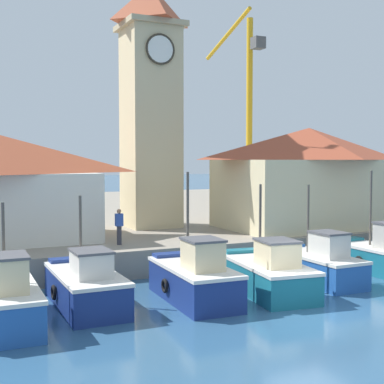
# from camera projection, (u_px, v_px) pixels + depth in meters

# --- Properties ---
(ground_plane) EXTENTS (300.00, 300.00, 0.00)m
(ground_plane) POSITION_uv_depth(u_px,v_px,m) (311.00, 313.00, 17.58)
(ground_plane) COLOR #2D567A
(quay_wharf) EXTENTS (120.00, 40.00, 1.21)m
(quay_wharf) POSITION_uv_depth(u_px,v_px,m) (95.00, 216.00, 42.08)
(quay_wharf) COLOR gray
(quay_wharf) RESTS_ON ground
(fishing_boat_far_left) EXTENTS (1.98, 4.81, 3.72)m
(fishing_boat_far_left) POSITION_uv_depth(u_px,v_px,m) (6.00, 300.00, 16.30)
(fishing_boat_far_left) COLOR #2356A8
(fishing_boat_far_left) RESTS_ON ground
(fishing_boat_left_outer) EXTENTS (2.08, 4.87, 3.81)m
(fishing_boat_left_outer) POSITION_uv_depth(u_px,v_px,m) (86.00, 286.00, 18.29)
(fishing_boat_left_outer) COLOR navy
(fishing_boat_left_outer) RESTS_ON ground
(fishing_boat_left_inner) EXTENTS (2.16, 4.68, 4.61)m
(fishing_boat_left_inner) POSITION_uv_depth(u_px,v_px,m) (194.00, 279.00, 19.06)
(fishing_boat_left_inner) COLOR navy
(fishing_boat_left_inner) RESTS_ON ground
(fishing_boat_mid_left) EXTENTS (2.68, 5.13, 4.11)m
(fishing_boat_mid_left) POSITION_uv_depth(u_px,v_px,m) (267.00, 274.00, 20.20)
(fishing_boat_mid_left) COLOR #196B7F
(fishing_boat_mid_left) RESTS_ON ground
(fishing_boat_center) EXTENTS (1.94, 4.58, 4.00)m
(fishing_boat_center) POSITION_uv_depth(u_px,v_px,m) (317.00, 264.00, 22.04)
(fishing_boat_center) COLOR #2356A8
(fishing_boat_center) RESTS_ON ground
(fishing_boat_mid_right) EXTENTS (2.02, 4.60, 4.56)m
(fishing_boat_mid_right) POSITION_uv_depth(u_px,v_px,m) (380.00, 256.00, 23.82)
(fishing_boat_mid_right) COLOR #196B7F
(fishing_boat_mid_right) RESTS_ON ground
(clock_tower) EXTENTS (3.34, 3.34, 15.27)m
(clock_tower) POSITION_uv_depth(u_px,v_px,m) (151.00, 100.00, 30.27)
(clock_tower) COLOR beige
(clock_tower) RESTS_ON quay_wharf
(warehouse_right) EXTENTS (10.06, 6.27, 5.63)m
(warehouse_right) POSITION_uv_depth(u_px,v_px,m) (309.00, 176.00, 30.36)
(warehouse_right) COLOR beige
(warehouse_right) RESTS_ON quay_wharf
(port_crane_near) EXTENTS (2.00, 9.58, 17.39)m
(port_crane_near) POSITION_uv_depth(u_px,v_px,m) (248.00, 130.00, 48.06)
(port_crane_near) COLOR #976E11
(port_crane_near) RESTS_ON quay_wharf
(dock_worker_near_tower) EXTENTS (0.34, 0.22, 1.62)m
(dock_worker_near_tower) POSITION_uv_depth(u_px,v_px,m) (119.00, 226.00, 24.10)
(dock_worker_near_tower) COLOR #33333D
(dock_worker_near_tower) RESTS_ON quay_wharf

